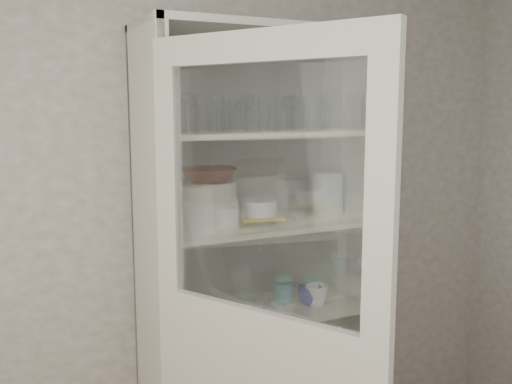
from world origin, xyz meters
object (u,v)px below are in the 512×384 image
goblet_1 (242,113)px  mug_teal (313,287)px  goblet_0 (187,110)px  white_ramekin (259,208)px  cupboard_door (262,376)px  tin_box (310,372)px  mug_white (317,295)px  pantry_cabinet (250,287)px  glass_platter (259,220)px  terracotta_bowl (209,175)px  cream_bowl (209,190)px  mug_blue (310,295)px  yellow_trivet (259,217)px  goblet_3 (292,111)px  goblet_2 (287,111)px  plate_stack_front (209,214)px  teal_jar (283,290)px  grey_bowl_stack (328,193)px  plate_stack_back (192,215)px  white_canister (174,306)px  measuring_cups (231,316)px

goblet_1 → mug_teal: (0.34, -0.06, -0.83)m
goblet_0 → white_ramekin: goblet_0 is taller
cupboard_door → tin_box: cupboard_door is taller
cupboard_door → mug_white: cupboard_door is taller
pantry_cabinet → glass_platter: pantry_cabinet is taller
terracotta_bowl → cupboard_door: bearing=-94.5°
cream_bowl → cupboard_door: bearing=-94.5°
glass_platter → mug_blue: 0.44m
goblet_0 → mug_teal: size_ratio=1.83×
mug_teal → tin_box: (-0.03, -0.04, -0.41)m
yellow_trivet → tin_box: (0.28, 0.01, -0.79)m
goblet_3 → tin_box: bearing=-66.2°
glass_platter → white_ramekin: (0.00, 0.00, 0.06)m
goblet_2 → goblet_3: (0.04, 0.02, 0.00)m
plate_stack_front → tin_box: 0.98m
yellow_trivet → teal_jar: 0.40m
terracotta_bowl → yellow_trivet: bearing=5.7°
grey_bowl_stack → mug_white: (-0.12, -0.11, -0.45)m
goblet_0 → goblet_3: bearing=2.3°
goblet_0 → plate_stack_back: size_ratio=0.86×
white_canister → tin_box: bearing=-3.7°
goblet_2 → measuring_cups: 0.95m
cream_bowl → mug_white: (0.51, -0.05, -0.51)m
terracotta_bowl → tin_box: (0.53, 0.04, -0.99)m
white_ramekin → mug_teal: 0.53m
white_canister → mug_blue: bearing=-8.9°
white_canister → mug_teal: bearing=-0.6°
goblet_0 → mug_teal: 1.04m
pantry_cabinet → cream_bowl: (-0.24, -0.11, 0.48)m
mug_blue → pantry_cabinet: bearing=141.0°
goblet_1 → mug_white: (0.29, -0.18, -0.83)m
terracotta_bowl → white_canister: terracotta_bowl is taller
pantry_cabinet → grey_bowl_stack: pantry_cabinet is taller
plate_stack_front → yellow_trivet: size_ratio=1.35×
plate_stack_front → goblet_3: bearing=17.2°
grey_bowl_stack → teal_jar: size_ratio=1.80×
mug_blue → white_canister: 0.63m
goblet_0 → goblet_2: (0.49, -0.00, -0.01)m
grey_bowl_stack → cream_bowl: bearing=-174.7°
goblet_2 → tin_box: (0.09, -0.09, -1.25)m
cream_bowl → glass_platter: size_ratio=0.70×
pantry_cabinet → tin_box: size_ratio=9.42×
white_canister → tin_box: white_canister is taller
measuring_cups → tin_box: measuring_cups is taller
plate_stack_back → mug_blue: bearing=-22.3°
cupboard_door → mug_blue: cupboard_door is taller
goblet_1 → goblet_3: 0.26m
goblet_3 → yellow_trivet: size_ratio=0.92×
plate_stack_front → pantry_cabinet: bearing=24.0°
white_canister → goblet_3: bearing=6.3°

